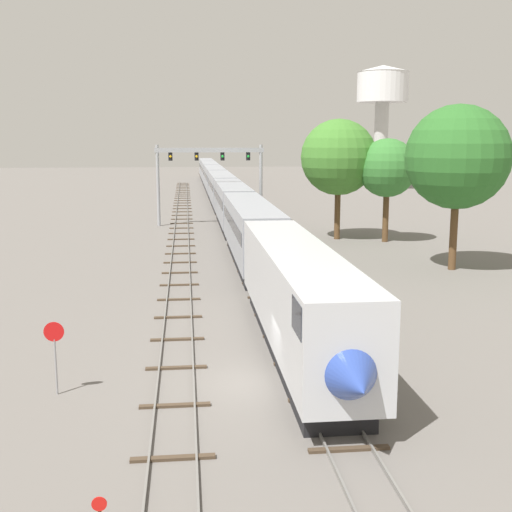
{
  "coord_description": "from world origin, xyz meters",
  "views": [
    {
      "loc": [
        -2.95,
        -24.62,
        9.68
      ],
      "look_at": [
        1.0,
        12.0,
        3.0
      ],
      "focal_mm": 45.68,
      "sensor_mm": 36.0,
      "label": 1
    }
  ],
  "objects_px": {
    "signal_gantry": "(210,167)",
    "trackside_tree_left": "(387,168)",
    "stop_sign": "(55,348)",
    "trackside_tree_right": "(339,157)",
    "trackside_tree_mid": "(458,157)",
    "water_tower": "(382,94)",
    "passenger_train": "(221,189)"
  },
  "relations": [
    {
      "from": "stop_sign",
      "to": "trackside_tree_left",
      "type": "height_order",
      "value": "trackside_tree_left"
    },
    {
      "from": "signal_gantry",
      "to": "trackside_tree_right",
      "type": "xyz_separation_m",
      "value": [
        11.87,
        -11.63,
        1.34
      ]
    },
    {
      "from": "trackside_tree_left",
      "to": "water_tower",
      "type": "bearing_deg",
      "value": 73.73
    },
    {
      "from": "water_tower",
      "to": "trackside_tree_mid",
      "type": "relative_size",
      "value": 1.89
    },
    {
      "from": "passenger_train",
      "to": "signal_gantry",
      "type": "relative_size",
      "value": 12.17
    },
    {
      "from": "passenger_train",
      "to": "trackside_tree_right",
      "type": "bearing_deg",
      "value": -72.5
    },
    {
      "from": "water_tower",
      "to": "trackside_tree_mid",
      "type": "distance_m",
      "value": 77.48
    },
    {
      "from": "stop_sign",
      "to": "trackside_tree_mid",
      "type": "relative_size",
      "value": 0.24
    },
    {
      "from": "stop_sign",
      "to": "trackside_tree_right",
      "type": "xyz_separation_m",
      "value": [
        19.62,
        37.24,
        6.0
      ]
    },
    {
      "from": "stop_sign",
      "to": "trackside_tree_mid",
      "type": "bearing_deg",
      "value": 41.14
    },
    {
      "from": "trackside_tree_mid",
      "to": "trackside_tree_right",
      "type": "bearing_deg",
      "value": 108.19
    },
    {
      "from": "water_tower",
      "to": "trackside_tree_left",
      "type": "xyz_separation_m",
      "value": [
        -17.95,
        -61.5,
        -10.92
      ]
    },
    {
      "from": "stop_sign",
      "to": "passenger_train",
      "type": "bearing_deg",
      "value": 81.6
    },
    {
      "from": "signal_gantry",
      "to": "trackside_tree_right",
      "type": "bearing_deg",
      "value": -44.41
    },
    {
      "from": "passenger_train",
      "to": "trackside_tree_left",
      "type": "distance_m",
      "value": 35.67
    },
    {
      "from": "signal_gantry",
      "to": "passenger_train",
      "type": "bearing_deg",
      "value": 83.2
    },
    {
      "from": "trackside_tree_left",
      "to": "trackside_tree_right",
      "type": "distance_m",
      "value": 4.76
    },
    {
      "from": "passenger_train",
      "to": "trackside_tree_mid",
      "type": "relative_size",
      "value": 12.14
    },
    {
      "from": "water_tower",
      "to": "trackside_tree_right",
      "type": "relative_size",
      "value": 1.99
    },
    {
      "from": "trackside_tree_mid",
      "to": "trackside_tree_right",
      "type": "distance_m",
      "value": 16.44
    },
    {
      "from": "signal_gantry",
      "to": "water_tower",
      "type": "distance_m",
      "value": 59.69
    },
    {
      "from": "signal_gantry",
      "to": "water_tower",
      "type": "bearing_deg",
      "value": 54.57
    },
    {
      "from": "water_tower",
      "to": "trackside_tree_right",
      "type": "xyz_separation_m",
      "value": [
        -22.11,
        -59.38,
        -9.97
      ]
    },
    {
      "from": "signal_gantry",
      "to": "stop_sign",
      "type": "xyz_separation_m",
      "value": [
        -7.75,
        -48.87,
        -4.65
      ]
    },
    {
      "from": "signal_gantry",
      "to": "trackside_tree_left",
      "type": "relative_size",
      "value": 1.25
    },
    {
      "from": "passenger_train",
      "to": "trackside_tree_mid",
      "type": "height_order",
      "value": "trackside_tree_mid"
    },
    {
      "from": "passenger_train",
      "to": "trackside_tree_left",
      "type": "bearing_deg",
      "value": -67.11
    },
    {
      "from": "trackside_tree_mid",
      "to": "signal_gantry",
      "type": "bearing_deg",
      "value": 121.96
    },
    {
      "from": "passenger_train",
      "to": "trackside_tree_mid",
      "type": "xyz_separation_m",
      "value": [
        14.75,
        -46.12,
        5.7
      ]
    },
    {
      "from": "passenger_train",
      "to": "signal_gantry",
      "type": "bearing_deg",
      "value": -96.8
    },
    {
      "from": "signal_gantry",
      "to": "trackside_tree_mid",
      "type": "height_order",
      "value": "trackside_tree_mid"
    },
    {
      "from": "signal_gantry",
      "to": "trackside_tree_left",
      "type": "bearing_deg",
      "value": -40.63
    }
  ]
}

